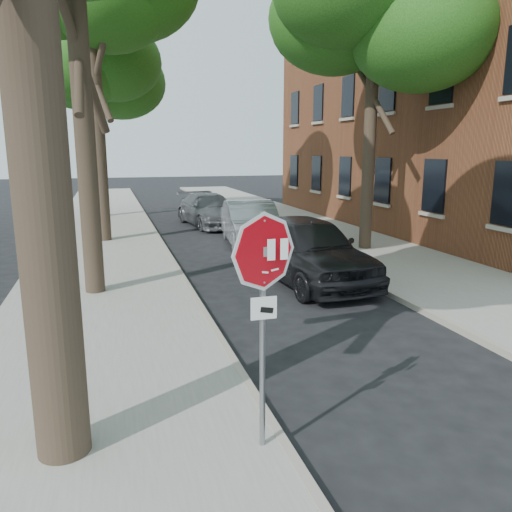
{
  "coord_description": "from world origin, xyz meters",
  "views": [
    {
      "loc": [
        -2.18,
        -4.77,
        3.33
      ],
      "look_at": [
        -0.48,
        1.0,
        2.05
      ],
      "focal_mm": 35.0,
      "sensor_mm": 36.0,
      "label": 1
    }
  ],
  "objects_px": {
    "apartment_building": "(496,46)",
    "car_a": "(306,249)",
    "tree_far": "(88,65)",
    "tree_right": "(373,22)",
    "stop_sign": "(263,287)",
    "car_c": "(210,210)",
    "car_b": "(251,224)",
    "tree_mid_b": "(89,8)"
  },
  "relations": [
    {
      "from": "apartment_building",
      "to": "tree_far",
      "type": "relative_size",
      "value": 2.17
    },
    {
      "from": "car_a",
      "to": "car_b",
      "type": "xyz_separation_m",
      "value": [
        0.0,
        5.2,
        -0.08
      ]
    },
    {
      "from": "stop_sign",
      "to": "tree_mid_b",
      "type": "height_order",
      "value": "tree_mid_b"
    },
    {
      "from": "stop_sign",
      "to": "car_a",
      "type": "relative_size",
      "value": 0.52
    },
    {
      "from": "tree_far",
      "to": "car_b",
      "type": "relative_size",
      "value": 1.96
    },
    {
      "from": "car_b",
      "to": "car_a",
      "type": "bearing_deg",
      "value": -83.41
    },
    {
      "from": "car_b",
      "to": "apartment_building",
      "type": "bearing_deg",
      "value": 16.27
    },
    {
      "from": "tree_far",
      "to": "car_a",
      "type": "bearing_deg",
      "value": -69.53
    },
    {
      "from": "car_a",
      "to": "tree_far",
      "type": "bearing_deg",
      "value": 105.73
    },
    {
      "from": "tree_far",
      "to": "car_c",
      "type": "bearing_deg",
      "value": -39.09
    },
    {
      "from": "apartment_building",
      "to": "car_b",
      "type": "bearing_deg",
      "value": -170.32
    },
    {
      "from": "stop_sign",
      "to": "car_b",
      "type": "relative_size",
      "value": 0.55
    },
    {
      "from": "tree_mid_b",
      "to": "car_a",
      "type": "bearing_deg",
      "value": -55.33
    },
    {
      "from": "car_a",
      "to": "tree_right",
      "type": "bearing_deg",
      "value": 39.17
    },
    {
      "from": "apartment_building",
      "to": "tree_far",
      "type": "xyz_separation_m",
      "value": [
        -16.72,
        7.11,
        -0.44
      ]
    },
    {
      "from": "car_b",
      "to": "car_c",
      "type": "height_order",
      "value": "car_b"
    },
    {
      "from": "tree_mid_b",
      "to": "car_c",
      "type": "height_order",
      "value": "tree_mid_b"
    },
    {
      "from": "apartment_building",
      "to": "stop_sign",
      "type": "bearing_deg",
      "value": -136.35
    },
    {
      "from": "tree_far",
      "to": "tree_right",
      "type": "bearing_deg",
      "value": -51.66
    },
    {
      "from": "stop_sign",
      "to": "tree_far",
      "type": "distance_m",
      "value": 21.88
    },
    {
      "from": "tree_mid_b",
      "to": "tree_far",
      "type": "height_order",
      "value": "tree_mid_b"
    },
    {
      "from": "stop_sign",
      "to": "car_a",
      "type": "bearing_deg",
      "value": 64.39
    },
    {
      "from": "tree_mid_b",
      "to": "car_b",
      "type": "bearing_deg",
      "value": -22.38
    },
    {
      "from": "stop_sign",
      "to": "car_b",
      "type": "height_order",
      "value": "stop_sign"
    },
    {
      "from": "tree_far",
      "to": "car_c",
      "type": "distance_m",
      "value": 9.02
    },
    {
      "from": "tree_mid_b",
      "to": "tree_right",
      "type": "distance_m",
      "value": 9.34
    },
    {
      "from": "apartment_building",
      "to": "tree_mid_b",
      "type": "relative_size",
      "value": 1.95
    },
    {
      "from": "tree_mid_b",
      "to": "tree_far",
      "type": "relative_size",
      "value": 1.11
    },
    {
      "from": "car_a",
      "to": "apartment_building",
      "type": "bearing_deg",
      "value": 27.32
    },
    {
      "from": "tree_far",
      "to": "car_b",
      "type": "bearing_deg",
      "value": -59.56
    },
    {
      "from": "tree_mid_b",
      "to": "car_a",
      "type": "xyz_separation_m",
      "value": [
        5.02,
        -7.26,
        -7.14
      ]
    },
    {
      "from": "apartment_building",
      "to": "tree_right",
      "type": "xyz_separation_m",
      "value": [
        -8.02,
        -3.89,
        -0.44
      ]
    },
    {
      "from": "apartment_building",
      "to": "car_a",
      "type": "height_order",
      "value": "apartment_building"
    },
    {
      "from": "apartment_building",
      "to": "tree_right",
      "type": "relative_size",
      "value": 2.17
    },
    {
      "from": "apartment_building",
      "to": "tree_far",
      "type": "height_order",
      "value": "apartment_building"
    },
    {
      "from": "car_c",
      "to": "tree_mid_b",
      "type": "bearing_deg",
      "value": -153.72
    },
    {
      "from": "car_b",
      "to": "tree_mid_b",
      "type": "bearing_deg",
      "value": 164.21
    },
    {
      "from": "stop_sign",
      "to": "car_c",
      "type": "relative_size",
      "value": 0.53
    },
    {
      "from": "car_b",
      "to": "car_c",
      "type": "relative_size",
      "value": 0.97
    },
    {
      "from": "car_a",
      "to": "car_c",
      "type": "height_order",
      "value": "car_a"
    },
    {
      "from": "car_a",
      "to": "car_b",
      "type": "bearing_deg",
      "value": 85.26
    },
    {
      "from": "tree_right",
      "to": "car_c",
      "type": "height_order",
      "value": "tree_right"
    }
  ]
}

